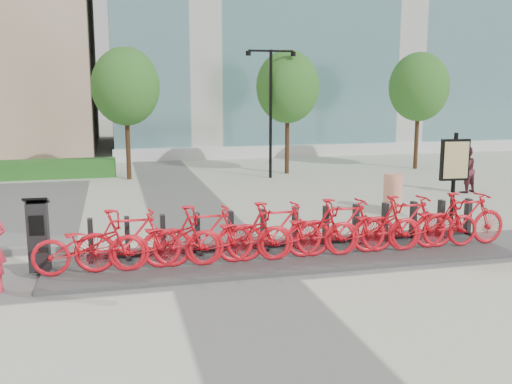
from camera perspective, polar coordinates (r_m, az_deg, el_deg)
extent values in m
plane|color=beige|center=(11.49, -3.03, -7.41)|extent=(120.00, 120.00, 0.00)
cube|color=#39692C|center=(24.33, -20.94, 2.13)|extent=(6.00, 1.20, 0.70)
cylinder|color=black|center=(22.84, -12.69, 4.98)|extent=(0.18, 0.18, 3.00)
ellipsoid|color=#2F691E|center=(22.76, -12.90, 10.25)|extent=(2.60, 2.60, 2.99)
cylinder|color=black|center=(23.91, 3.13, 5.44)|extent=(0.18, 0.18, 3.00)
ellipsoid|color=#2F691E|center=(23.83, 3.18, 10.47)|extent=(2.60, 2.60, 2.99)
cylinder|color=black|center=(26.33, 15.76, 5.50)|extent=(0.18, 0.18, 3.00)
ellipsoid|color=#2F691E|center=(26.25, 15.98, 10.07)|extent=(2.60, 2.60, 2.99)
cylinder|color=black|center=(22.61, 1.48, 7.71)|extent=(0.12, 0.12, 5.00)
cube|color=black|center=(22.52, 0.37, 13.94)|extent=(0.90, 0.08, 0.08)
cube|color=black|center=(22.76, 2.63, 13.89)|extent=(0.90, 0.08, 0.08)
cylinder|color=black|center=(22.41, -0.78, 13.71)|extent=(0.20, 0.20, 0.18)
cylinder|color=black|center=(22.89, 3.74, 13.61)|extent=(0.20, 0.20, 0.18)
cube|color=#484849|center=(12.06, 2.80, -6.35)|extent=(9.60, 2.40, 0.08)
imported|color=red|center=(11.08, -16.36, -5.13)|extent=(2.06, 0.72, 1.08)
imported|color=red|center=(11.06, -12.64, -4.67)|extent=(2.00, 0.56, 1.20)
imported|color=red|center=(11.11, -8.90, -4.79)|extent=(2.06, 0.72, 1.08)
imported|color=red|center=(11.18, -5.23, -4.30)|extent=(2.00, 0.56, 1.20)
imported|color=red|center=(11.33, -1.61, -4.38)|extent=(2.06, 0.72, 1.08)
imported|color=red|center=(11.48, 1.90, -3.88)|extent=(2.00, 0.56, 1.20)
imported|color=red|center=(11.71, 5.29, -3.93)|extent=(2.06, 0.72, 1.08)
imported|color=red|center=(11.95, 8.56, -3.42)|extent=(2.00, 0.56, 1.20)
imported|color=red|center=(12.26, 11.67, -3.47)|extent=(2.06, 0.72, 1.08)
imported|color=red|center=(12.57, 14.64, -2.97)|extent=(2.00, 0.56, 1.20)
imported|color=red|center=(12.94, 17.42, -3.01)|extent=(2.06, 0.72, 1.08)
imported|color=red|center=(13.32, 20.08, -2.54)|extent=(2.00, 0.56, 1.20)
cube|color=black|center=(11.53, -20.92, -4.21)|extent=(0.38, 0.33, 1.32)
cube|color=black|center=(11.38, -21.14, -0.80)|extent=(0.45, 0.38, 0.17)
cube|color=black|center=(11.30, -21.10, -3.15)|extent=(0.26, 0.03, 0.37)
imported|color=#5B232E|center=(20.69, 20.23, 2.10)|extent=(0.91, 0.80, 1.58)
cylinder|color=#FB5F25|center=(17.15, 13.52, 0.03)|extent=(0.58, 0.58, 1.06)
cylinder|color=black|center=(15.75, 19.16, 1.30)|extent=(0.11, 0.11, 2.38)
cube|color=black|center=(15.69, 19.26, 3.06)|extent=(0.79, 0.17, 1.08)
cube|color=#CBBD78|center=(15.63, 19.39, 3.03)|extent=(0.67, 0.08, 0.95)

